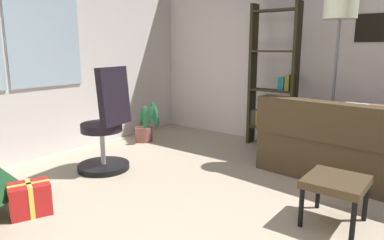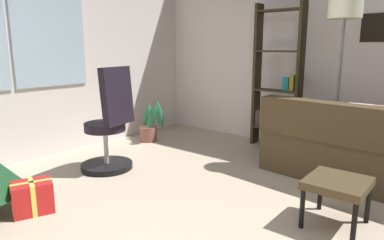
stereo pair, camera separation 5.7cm
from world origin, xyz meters
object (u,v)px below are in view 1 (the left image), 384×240
(gift_box_red, at_px, (30,199))
(potted_plant, at_px, (146,126))
(footstool, at_px, (336,185))
(office_chair, at_px, (106,131))
(bookshelf, at_px, (273,87))
(couch, at_px, (383,152))
(floor_lamp, at_px, (340,20))

(gift_box_red, height_order, potted_plant, potted_plant)
(footstool, xyz_separation_m, office_chair, (-0.28, 2.30, 0.13))
(footstool, xyz_separation_m, bookshelf, (1.69, 1.30, 0.49))
(couch, height_order, footstool, couch)
(footstool, height_order, gift_box_red, footstool)
(footstool, distance_m, floor_lamp, 1.91)
(office_chair, bearing_deg, footstool, -83.00)
(gift_box_red, bearing_deg, footstool, -56.33)
(footstool, bearing_deg, floor_lamp, 18.00)
(gift_box_red, distance_m, office_chair, 1.13)
(gift_box_red, bearing_deg, potted_plant, 21.02)
(footstool, relative_size, floor_lamp, 0.24)
(couch, height_order, floor_lamp, floor_lamp)
(gift_box_red, relative_size, office_chair, 0.33)
(bookshelf, bearing_deg, potted_plant, 120.18)
(couch, distance_m, floor_lamp, 1.42)
(couch, xyz_separation_m, gift_box_red, (-2.54, 2.10, -0.17))
(footstool, bearing_deg, potted_plant, 73.68)
(bookshelf, relative_size, floor_lamp, 0.99)
(gift_box_red, height_order, floor_lamp, floor_lamp)
(gift_box_red, distance_m, bookshelf, 3.16)
(gift_box_red, height_order, bookshelf, bookshelf)
(gift_box_red, xyz_separation_m, potted_plant, (2.14, 0.82, 0.10))
(couch, distance_m, potted_plant, 2.95)
(couch, relative_size, footstool, 4.68)
(gift_box_red, bearing_deg, floor_lamp, -30.21)
(potted_plant, bearing_deg, office_chair, -155.27)
(floor_lamp, distance_m, potted_plant, 2.79)
(office_chair, xyz_separation_m, floor_lamp, (1.62, -1.86, 1.16))
(couch, xyz_separation_m, office_chair, (-1.50, 2.41, 0.15))
(floor_lamp, relative_size, potted_plant, 3.25)
(bookshelf, relative_size, potted_plant, 3.23)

